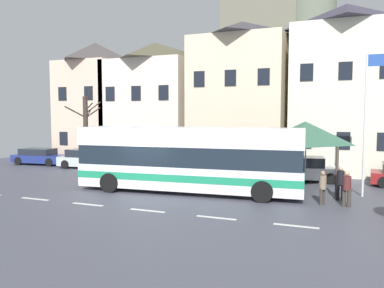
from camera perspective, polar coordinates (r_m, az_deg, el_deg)
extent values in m
cube|color=#484A55|center=(18.97, -7.08, -7.82)|extent=(40.00, 60.00, 0.06)
cube|color=silver|center=(19.55, -22.59, -7.65)|extent=(1.60, 0.20, 0.01)
cube|color=silver|center=(17.64, -15.47, -8.76)|extent=(1.60, 0.20, 0.01)
cube|color=silver|center=(16.06, -6.74, -9.94)|extent=(1.60, 0.20, 0.01)
cube|color=silver|center=(14.93, 3.67, -11.03)|extent=(1.60, 0.20, 0.01)
cube|color=silver|center=(14.34, 15.41, -11.83)|extent=(1.60, 0.20, 0.01)
cube|color=beige|center=(34.51, -14.22, 4.71)|extent=(5.16, 5.60, 8.48)
pyramid|color=#463F3F|center=(34.93, -14.38, 13.15)|extent=(5.16, 5.60, 1.77)
cube|color=black|center=(33.13, -18.81, 0.80)|extent=(0.80, 0.06, 1.10)
cube|color=black|center=(31.52, -15.22, 0.71)|extent=(0.80, 0.06, 1.10)
cube|color=black|center=(33.11, -18.97, 7.18)|extent=(0.80, 0.06, 1.10)
cube|color=black|center=(31.51, -15.36, 7.42)|extent=(0.80, 0.06, 1.10)
cube|color=silver|center=(31.89, -5.56, 4.73)|extent=(6.91, 6.31, 8.33)
pyramid|color=#504D38|center=(32.31, -5.63, 13.60)|extent=(6.91, 6.31, 1.63)
cube|color=black|center=(30.36, -12.14, 0.57)|extent=(0.80, 0.06, 1.10)
cube|color=black|center=(29.16, -8.36, 0.46)|extent=(0.80, 0.06, 1.10)
cube|color=black|center=(28.09, -4.28, 0.35)|extent=(0.80, 0.06, 1.10)
cube|color=black|center=(30.34, -12.25, 7.41)|extent=(0.80, 0.06, 1.10)
cube|color=black|center=(29.13, -8.44, 7.59)|extent=(0.80, 0.06, 1.10)
cube|color=black|center=(28.06, -4.32, 7.75)|extent=(0.80, 0.06, 1.10)
cube|color=beige|center=(29.29, 7.45, 6.04)|extent=(6.83, 6.26, 9.65)
pyramid|color=#3C393F|center=(29.96, 7.56, 16.60)|extent=(6.83, 6.26, 1.33)
cube|color=black|center=(26.98, 1.08, 0.87)|extent=(0.80, 0.06, 1.10)
cube|color=black|center=(26.28, 5.74, 0.75)|extent=(0.80, 0.06, 1.10)
cube|color=black|center=(25.76, 10.63, 0.62)|extent=(0.80, 0.06, 1.10)
cube|color=black|center=(27.04, 1.09, 9.78)|extent=(0.80, 0.06, 1.10)
cube|color=black|center=(26.34, 5.81, 9.90)|extent=(0.80, 0.06, 1.10)
cube|color=black|center=(25.83, 10.76, 9.96)|extent=(0.80, 0.06, 1.10)
cube|color=silver|center=(28.33, 21.97, 6.07)|extent=(6.87, 6.06, 9.91)
pyramid|color=#373341|center=(29.11, 22.31, 17.47)|extent=(6.87, 6.06, 1.60)
cube|color=black|center=(25.39, 16.70, 0.60)|extent=(0.80, 0.06, 1.10)
cube|color=black|center=(25.31, 21.87, 0.46)|extent=(0.80, 0.06, 1.10)
cube|color=black|center=(25.43, 27.03, 0.31)|extent=(0.80, 0.06, 1.10)
cube|color=black|center=(25.48, 16.92, 10.31)|extent=(0.80, 0.06, 1.10)
cube|color=black|center=(25.40, 22.15, 10.20)|extent=(0.80, 0.06, 1.10)
cone|color=slate|center=(52.23, 11.52, 7.82)|extent=(38.54, 38.54, 14.32)
cube|color=#6D6C5B|center=(53.73, 11.69, 18.35)|extent=(10.56, 10.56, 7.64)
cylinder|color=slate|center=(50.60, 17.41, 19.32)|extent=(6.00, 6.00, 7.97)
cube|color=white|center=(19.45, -0.53, -4.88)|extent=(11.57, 3.35, 1.17)
cube|color=#1E8C60|center=(19.44, -0.53, -4.71)|extent=(11.60, 3.37, 0.36)
cube|color=#19232D|center=(19.30, -0.53, -1.72)|extent=(11.47, 3.30, 0.99)
cube|color=white|center=(19.22, -0.53, 1.11)|extent=(11.57, 3.35, 0.92)
cube|color=#19232D|center=(18.42, 16.74, -2.20)|extent=(0.22, 2.08, 0.95)
cylinder|color=black|center=(19.89, 11.31, -5.74)|extent=(1.02, 0.36, 1.00)
cylinder|color=black|center=(17.57, 10.53, -7.07)|extent=(1.02, 0.36, 1.00)
cylinder|color=black|center=(22.03, -9.30, -4.73)|extent=(1.02, 0.36, 1.00)
cylinder|color=black|center=(19.96, -12.33, -5.72)|extent=(1.02, 0.36, 1.00)
cylinder|color=#473D33|center=(23.09, 12.85, -2.60)|extent=(0.14, 0.14, 2.40)
cylinder|color=#473D33|center=(22.85, 21.08, -2.86)|extent=(0.14, 0.14, 2.40)
cylinder|color=#473D33|center=(19.86, 11.44, -3.71)|extent=(0.14, 0.14, 2.40)
cylinder|color=#473D33|center=(19.57, 21.02, -4.04)|extent=(0.14, 0.14, 2.40)
pyramid|color=#32604A|center=(21.12, 16.70, 1.62)|extent=(3.60, 3.60, 1.23)
cylinder|color=black|center=(24.86, 26.86, -4.53)|extent=(0.65, 0.24, 0.64)
cylinder|color=black|center=(23.08, 27.00, -5.19)|extent=(0.65, 0.24, 0.64)
cube|color=silver|center=(26.26, -5.86, -3.21)|extent=(4.05, 2.29, 0.65)
cube|color=#1E232D|center=(26.12, -5.48, -1.88)|extent=(2.50, 1.88, 0.59)
cylinder|color=black|center=(25.95, -9.17, -3.74)|extent=(0.66, 0.28, 0.64)
cylinder|color=black|center=(27.55, -7.73, -3.25)|extent=(0.66, 0.28, 0.64)
cylinder|color=black|center=(25.05, -3.81, -3.99)|extent=(0.66, 0.28, 0.64)
cylinder|color=black|center=(26.70, -2.64, -3.46)|extent=(0.66, 0.28, 0.64)
cube|color=navy|center=(32.71, -21.90, -2.04)|extent=(4.51, 2.09, 0.60)
cube|color=#1E232D|center=(32.79, -22.23, -1.07)|extent=(2.75, 1.73, 0.50)
cylinder|color=black|center=(32.51, -19.01, -2.29)|extent=(0.66, 0.26, 0.64)
cylinder|color=black|center=(31.21, -20.73, -2.60)|extent=(0.66, 0.26, 0.64)
cylinder|color=black|center=(34.25, -22.96, -2.07)|extent=(0.66, 0.26, 0.64)
cylinder|color=black|center=(33.02, -24.74, -2.35)|extent=(0.66, 0.26, 0.64)
cube|color=white|center=(23.93, 16.94, -4.07)|extent=(4.07, 2.30, 0.69)
cube|color=#1E232D|center=(23.84, 16.51, -2.55)|extent=(2.50, 1.90, 0.58)
cylinder|color=black|center=(24.92, 19.78, -4.29)|extent=(0.66, 0.28, 0.64)
cylinder|color=black|center=(23.18, 20.19, -4.94)|extent=(0.66, 0.28, 0.64)
cylinder|color=black|center=(24.81, 13.88, -4.19)|extent=(0.66, 0.28, 0.64)
cylinder|color=black|center=(23.06, 13.83, -4.84)|extent=(0.66, 0.28, 0.64)
cube|color=silver|center=(29.33, -15.27, -2.52)|extent=(4.60, 2.03, 0.67)
cube|color=#1E232D|center=(29.39, -15.66, -1.32)|extent=(2.79, 1.71, 0.55)
cylinder|color=black|center=(29.29, -11.93, -2.85)|extent=(0.65, 0.24, 0.64)
cylinder|color=black|center=(27.86, -13.65, -3.25)|extent=(0.65, 0.24, 0.64)
cylinder|color=black|center=(30.87, -16.72, -2.58)|extent=(0.65, 0.24, 0.64)
cylinder|color=black|center=(29.51, -18.57, -2.93)|extent=(0.65, 0.24, 0.64)
cylinder|color=#38332D|center=(20.06, 13.75, -5.93)|extent=(0.17, 0.17, 0.84)
cylinder|color=#38332D|center=(20.12, 14.35, -5.91)|extent=(0.17, 0.17, 0.84)
cylinder|color=#512323|center=(19.98, 14.08, -4.06)|extent=(0.35, 0.35, 0.57)
sphere|color=#9E7A60|center=(19.93, 14.10, -2.94)|extent=(0.22, 0.22, 0.22)
cylinder|color=#38332D|center=(17.84, 21.94, -7.50)|extent=(0.17, 0.17, 0.78)
cylinder|color=#38332D|center=(17.79, 22.61, -7.56)|extent=(0.17, 0.17, 0.78)
cylinder|color=#512323|center=(17.70, 22.34, -5.47)|extent=(0.35, 0.35, 0.61)
sphere|color=tan|center=(17.63, 22.38, -4.12)|extent=(0.23, 0.23, 0.23)
cylinder|color=#38332D|center=(17.76, 18.89, -7.52)|extent=(0.14, 0.14, 0.75)
cylinder|color=#38332D|center=(17.93, 19.24, -7.42)|extent=(0.14, 0.14, 0.75)
cylinder|color=#7F6B56|center=(17.73, 19.12, -5.48)|extent=(0.32, 0.32, 0.61)
sphere|color=#9E7A60|center=(17.66, 19.15, -4.17)|extent=(0.21, 0.21, 0.21)
cylinder|color=black|center=(19.04, 21.15, -6.79)|extent=(0.15, 0.15, 0.75)
cylinder|color=black|center=(19.02, 21.77, -6.81)|extent=(0.15, 0.15, 0.75)
cylinder|color=black|center=(18.91, 21.52, -4.81)|extent=(0.34, 0.34, 0.68)
sphere|color=#D1AD89|center=(18.85, 21.55, -3.49)|extent=(0.20, 0.20, 0.20)
cube|color=brown|center=(23.77, 13.55, -4.24)|extent=(1.70, 0.45, 0.08)
cube|color=brown|center=(23.96, 13.63, -3.64)|extent=(1.70, 0.06, 0.40)
cube|color=#2D2D33|center=(23.92, 11.71, -4.70)|extent=(0.08, 0.36, 0.45)
cube|color=#2D2D33|center=(23.72, 15.39, -4.85)|extent=(0.08, 0.36, 0.45)
cylinder|color=silver|center=(19.96, 24.61, 2.50)|extent=(0.10, 0.10, 6.90)
cube|color=#264CA5|center=(20.15, 26.20, 11.30)|extent=(0.90, 0.03, 0.56)
cylinder|color=#382D28|center=(25.03, -15.71, 1.04)|extent=(0.30, 0.30, 5.15)
cylinder|color=#382D28|center=(24.73, -15.45, 6.76)|extent=(0.69, 0.35, 1.09)
cylinder|color=#382D28|center=(25.23, -14.73, 4.58)|extent=(0.55, 1.00, 0.72)
cylinder|color=#382D28|center=(24.99, -14.70, 5.32)|extent=(0.86, 0.64, 0.80)
cylinder|color=#382D28|center=(24.74, -17.20, 4.64)|extent=(0.74, 1.23, 0.75)
cylinder|color=#382D28|center=(24.66, -15.30, 5.43)|extent=(0.82, 0.37, 0.53)
cylinder|color=#382D28|center=(25.61, -15.32, 4.46)|extent=(0.47, 1.28, 0.79)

